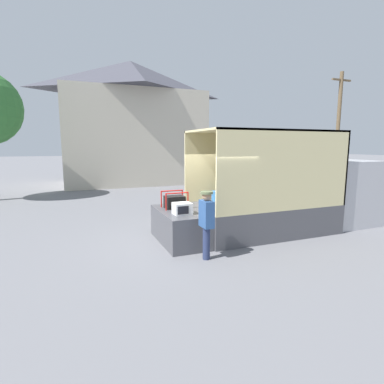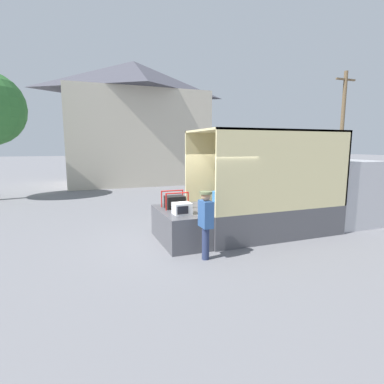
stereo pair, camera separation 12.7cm
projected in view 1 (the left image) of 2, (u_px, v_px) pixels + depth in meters
The scene contains 8 objects.
ground_plane at pixel (198, 239), 8.99m from camera, with size 160.00×160.00×0.00m, color slate.
box_truck at pixel (300, 199), 10.22m from camera, with size 6.58×2.36×3.24m.
tailgate_deck at pixel (180, 226), 8.70m from camera, with size 1.17×2.24×0.93m, color #4C4C51.
microwave at pixel (182, 209), 8.13m from camera, with size 0.48×0.43×0.31m.
portable_generator at pixel (175, 202), 8.95m from camera, with size 0.71×0.53×0.50m.
worker_person at pixel (207, 218), 7.25m from camera, with size 0.30×0.44×1.70m.
house_backdrop at pixel (132, 122), 22.33m from camera, with size 10.21×6.71×8.86m.
utility_pole at pixel (338, 126), 22.85m from camera, with size 1.80×0.28×8.22m.
Camera 1 is at (-3.37, -7.98, 2.79)m, focal length 28.00 mm.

